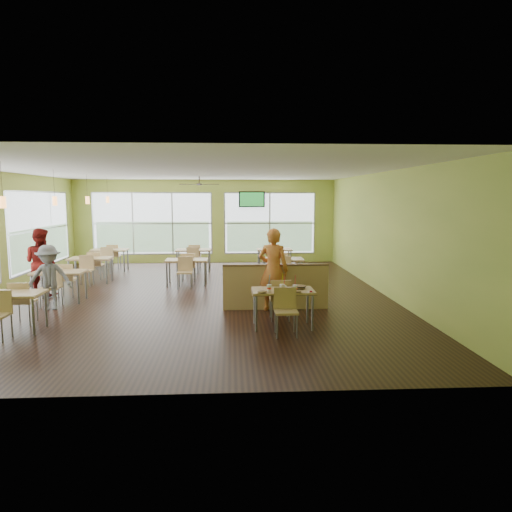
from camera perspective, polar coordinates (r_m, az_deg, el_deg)
The scene contains 20 objects.
room at distance 11.78m, azimuth -7.99°, elevation 2.72°, with size 12.00×12.04×3.20m.
window_bays at distance 15.25m, azimuth -16.98°, elevation 3.06°, with size 9.24×10.24×2.38m.
main_table at distance 8.96m, azimuth 3.37°, elevation -4.97°, with size 1.22×1.52×0.87m.
half_wall_divider at distance 10.39m, azimuth 2.47°, elevation -3.84°, with size 2.40×0.14×1.04m.
dining_tables at distance 13.70m, azimuth -11.70°, elevation -0.79°, with size 6.92×8.72×0.87m.
pendant_lights at distance 13.06m, azimuth -22.03°, elevation 6.46°, with size 0.11×7.31×0.86m.
ceiling_fan at distance 14.73m, azimuth -7.10°, elevation 8.91°, with size 1.25×1.25×0.29m.
tv_backwall at distance 17.61m, azimuth -0.53°, elevation 7.10°, with size 1.00×0.07×0.60m.
man_plaid at distance 10.18m, azimuth 2.18°, elevation -1.73°, with size 0.68×0.45×1.87m, color red.
patron_maroon at distance 12.95m, azimuth -25.30°, elevation -0.71°, with size 0.86×0.67×1.76m, color maroon.
patron_grey at distance 11.31m, azimuth -24.45°, elevation -2.46°, with size 0.96×0.55×1.48m, color slate.
cup_blue at distance 8.74m, azimuth 1.66°, elevation -4.00°, with size 0.10×0.10×0.35m.
cup_yellow at distance 8.74m, azimuth 3.29°, elevation -3.97°, with size 0.11×0.11×0.38m.
cup_red_near at distance 8.75m, azimuth 3.57°, elevation -4.06°, with size 0.09×0.09×0.31m.
cup_red_far at distance 8.75m, azimuth 4.91°, elevation -4.02°, with size 0.10×0.10×0.35m.
food_basket at distance 9.05m, azimuth 5.45°, elevation -3.87°, with size 0.27×0.27×0.06m.
ketchup_cup at distance 8.76m, azimuth 6.88°, elevation -4.42°, with size 0.05×0.05×0.02m, color #A60D14.
wrapper_left at distance 8.61m, azimuth 0.78°, elevation -4.50°, with size 0.18×0.16×0.04m, color olive.
wrapper_mid at distance 8.98m, azimuth 3.59°, elevation -4.00°, with size 0.21×0.19×0.05m, color olive.
wrapper_right at distance 8.69m, azimuth 5.23°, elevation -4.45°, with size 0.15×0.13×0.04m, color olive.
Camera 1 is at (1.00, -11.69, 2.55)m, focal length 32.00 mm.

